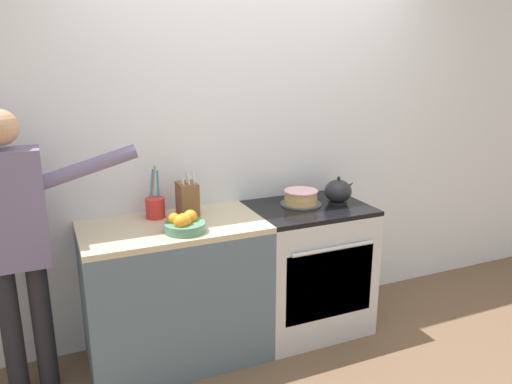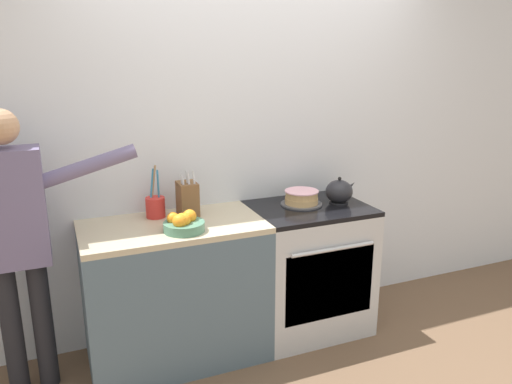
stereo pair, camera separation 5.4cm
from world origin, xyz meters
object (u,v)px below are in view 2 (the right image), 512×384
object	(u,v)px
layer_cake	(302,198)
utensil_crock	(155,206)
tea_kettle	(339,192)
person_baker	(16,231)
knife_block	(188,199)
stove_range	(308,268)
fruit_bowl	(183,223)

from	to	relation	value
layer_cake	utensil_crock	bearing A→B (deg)	173.14
tea_kettle	person_baker	world-z (taller)	person_baker
knife_block	utensil_crock	world-z (taller)	utensil_crock
stove_range	person_baker	xyz separation A→B (m)	(-1.77, 0.02, 0.52)
stove_range	fruit_bowl	size ratio (longest dim) A/B	3.77
utensil_crock	person_baker	world-z (taller)	person_baker
stove_range	knife_block	distance (m)	0.98
layer_cake	fruit_bowl	distance (m)	0.89
fruit_bowl	knife_block	bearing A→B (deg)	69.63
tea_kettle	utensil_crock	size ratio (longest dim) A/B	0.70
tea_kettle	fruit_bowl	world-z (taller)	tea_kettle
stove_range	tea_kettle	distance (m)	0.57
tea_kettle	fruit_bowl	xyz separation A→B (m)	(-1.13, -0.15, -0.03)
fruit_bowl	utensil_crock	bearing A→B (deg)	106.39
stove_range	layer_cake	world-z (taller)	layer_cake
layer_cake	knife_block	xyz separation A→B (m)	(-0.77, 0.06, 0.06)
tea_kettle	utensil_crock	world-z (taller)	utensil_crock
person_baker	knife_block	bearing A→B (deg)	-3.84
layer_cake	tea_kettle	distance (m)	0.27
stove_range	utensil_crock	world-z (taller)	utensil_crock
person_baker	tea_kettle	bearing A→B (deg)	-10.34
knife_block	person_baker	size ratio (longest dim) A/B	0.18
stove_range	layer_cake	size ratio (longest dim) A/B	3.21
utensil_crock	person_baker	bearing A→B (deg)	-168.62
knife_block	utensil_crock	xyz separation A→B (m)	(-0.19, 0.05, -0.04)
person_baker	utensil_crock	bearing A→B (deg)	1.43
fruit_bowl	layer_cake	bearing A→B (deg)	13.14
stove_range	knife_block	size ratio (longest dim) A/B	3.03
utensil_crock	tea_kettle	bearing A→B (deg)	-7.95
tea_kettle	knife_block	size ratio (longest dim) A/B	0.77
stove_range	tea_kettle	size ratio (longest dim) A/B	3.94
layer_cake	person_baker	bearing A→B (deg)	-178.64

